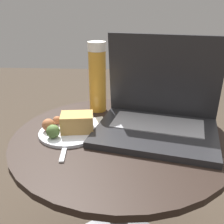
# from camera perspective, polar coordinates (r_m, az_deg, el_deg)

# --- Properties ---
(table) EXTENTS (0.62, 0.62, 0.52)m
(table) POSITION_cam_1_polar(r_m,az_deg,el_deg) (0.85, 1.67, -15.21)
(table) COLOR #515156
(table) RESTS_ON ground_plane
(napkin) EXTENTS (0.22, 0.20, 0.00)m
(napkin) POSITION_cam_1_polar(r_m,az_deg,el_deg) (0.79, -6.81, -3.80)
(napkin) COLOR silver
(napkin) RESTS_ON table
(laptop) EXTENTS (0.39, 0.33, 0.27)m
(laptop) POSITION_cam_1_polar(r_m,az_deg,el_deg) (0.78, 10.02, -0.15)
(laptop) COLOR #232326
(laptop) RESTS_ON table
(beer_glass) EXTENTS (0.06, 0.06, 0.24)m
(beer_glass) POSITION_cam_1_polar(r_m,az_deg,el_deg) (0.90, -3.20, 7.55)
(beer_glass) COLOR gold
(beer_glass) RESTS_ON table
(snack_plate) EXTENTS (0.17, 0.17, 0.06)m
(snack_plate) POSITION_cam_1_polar(r_m,az_deg,el_deg) (0.77, -9.19, -3.20)
(snack_plate) COLOR silver
(snack_plate) RESTS_ON table
(fork) EXTENTS (0.04, 0.18, 0.00)m
(fork) POSITION_cam_1_polar(r_m,az_deg,el_deg) (0.74, -9.84, -6.15)
(fork) COLOR silver
(fork) RESTS_ON table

